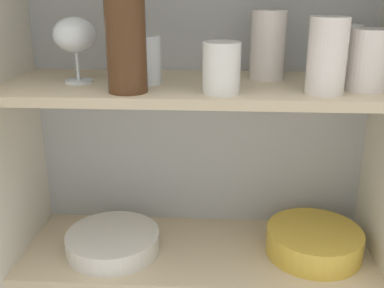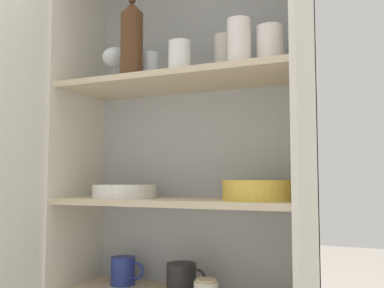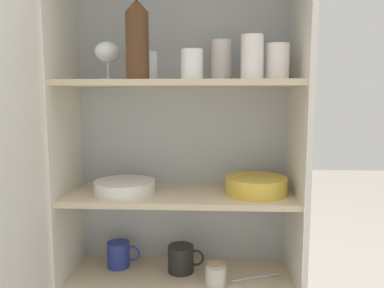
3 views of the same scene
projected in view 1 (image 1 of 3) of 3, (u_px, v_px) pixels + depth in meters
The scene contains 15 objects.
cupboard_back_panel at pixel (200, 198), 1.17m from camera, with size 0.83×0.02×1.44m, color #B2B7BC.
cupboard_side_left at pixel (24, 222), 1.05m from camera, with size 0.02×0.32×1.44m, color silver.
cupboard_side_right at pixel (378, 233), 1.01m from camera, with size 0.02×0.32×1.44m, color silver.
shelf_board_middle at pixel (197, 252), 1.05m from camera, with size 0.80×0.29×0.02m, color beige.
shelf_board_upper at pixel (198, 88), 0.92m from camera, with size 0.80×0.29×0.02m, color beige.
tumbler_glass_0 at pixel (221, 68), 0.82m from camera, with size 0.07×0.07×0.09m.
tumbler_glass_1 at pixel (346, 50), 0.97m from camera, with size 0.06×0.06×0.11m.
tumbler_glass_2 at pixel (368, 60), 0.84m from camera, with size 0.08×0.08×0.11m.
tumbler_glass_3 at pixel (327, 56), 0.81m from camera, with size 0.07×0.07×0.14m.
tumbler_glass_4 at pixel (144, 60), 0.90m from camera, with size 0.07×0.07×0.10m.
tumbler_glass_5 at pixel (268, 45), 0.94m from camera, with size 0.07×0.07×0.14m.
wine_glass_0 at pixel (75, 37), 0.89m from camera, with size 0.09×0.09×0.13m.
wine_bottle at pixel (125, 22), 0.80m from camera, with size 0.07×0.07×0.29m.
plate_stack_white at pixel (113, 242), 1.04m from camera, with size 0.21×0.21×0.04m.
mixing_bowl_large at pixel (314, 240), 1.02m from camera, with size 0.22×0.22×0.06m.
Camera 1 is at (0.04, -0.76, 1.24)m, focal length 42.00 mm.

